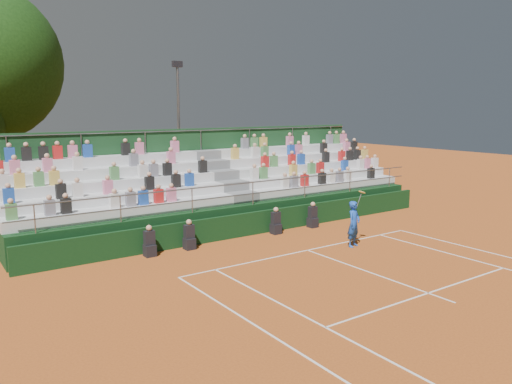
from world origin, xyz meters
TOP-DOWN VIEW (x-y plane):
  - ground at (0.00, 0.00)m, footprint 90.00×90.00m
  - courtside_wall at (0.00, 3.20)m, footprint 20.00×0.15m
  - line_officials at (-1.45, 2.75)m, footprint 8.36×0.40m
  - grandstand at (-0.00, 6.44)m, footprint 20.00×5.20m
  - tennis_player at (1.86, -0.60)m, footprint 0.91×0.61m
  - floodlight_mast at (1.12, 13.24)m, footprint 0.60×0.25m

SIDE VIEW (x-z plane):
  - ground at x=0.00m, z-range 0.00..0.00m
  - line_officials at x=-1.45m, z-range -0.12..1.07m
  - courtside_wall at x=0.00m, z-range 0.00..1.00m
  - tennis_player at x=1.86m, z-range -0.19..2.03m
  - grandstand at x=0.00m, z-range -1.12..3.28m
  - floodlight_mast at x=1.12m, z-range 0.67..8.81m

